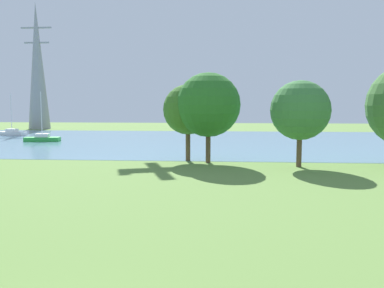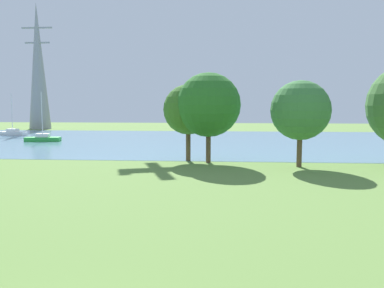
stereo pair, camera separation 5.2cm
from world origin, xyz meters
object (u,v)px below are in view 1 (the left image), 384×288
at_px(tree_east_near, 188,110).
at_px(electricity_pylon, 37,66).
at_px(tree_east_far, 300,110).
at_px(sailboat_green, 42,138).
at_px(sailboat_white, 12,133).
at_px(tree_west_near, 208,105).

height_order(tree_east_near, electricity_pylon, electricity_pylon).
distance_m(tree_east_far, electricity_pylon, 65.65).
height_order(sailboat_green, tree_east_near, tree_east_near).
relative_size(sailboat_white, tree_east_far, 0.95).
bearing_deg(electricity_pylon, tree_west_near, -50.75).
bearing_deg(tree_east_far, tree_east_near, 163.87).
bearing_deg(tree_east_near, tree_east_far, -16.13).
bearing_deg(tree_west_near, electricity_pylon, 129.25).
bearing_deg(tree_east_far, sailboat_green, 147.72).
bearing_deg(tree_east_near, tree_west_near, -27.00).
distance_m(sailboat_white, tree_west_near, 44.30).
relative_size(tree_east_near, tree_west_near, 0.88).
relative_size(tree_west_near, electricity_pylon, 0.32).
bearing_deg(tree_west_near, sailboat_white, 140.23).
height_order(sailboat_white, electricity_pylon, electricity_pylon).
bearing_deg(tree_east_near, sailboat_white, 139.57).
bearing_deg(sailboat_green, sailboat_white, 134.73).
xyz_separation_m(sailboat_green, electricity_pylon, (-12.98, 27.05, 12.51)).
height_order(sailboat_green, tree_west_near, tree_west_near).
xyz_separation_m(sailboat_white, sailboat_green, (9.76, -9.86, -0.00)).
xyz_separation_m(tree_east_near, tree_west_near, (1.93, -0.98, 0.45)).
xyz_separation_m(tree_east_near, electricity_pylon, (-35.14, 44.38, 8.18)).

